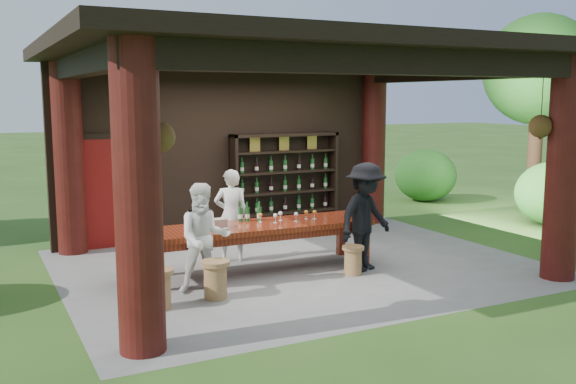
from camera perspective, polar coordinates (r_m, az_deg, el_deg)
name	(u,v)px	position (r m, az deg, el deg)	size (l,w,h in m)	color
ground	(299,265)	(10.49, 0.99, -6.51)	(90.00, 90.00, 0.00)	#2D5119
pavilion	(287,133)	(10.53, -0.13, 5.30)	(7.50, 6.00, 3.60)	slate
wine_shelf	(285,183)	(12.87, -0.26, 0.83)	(2.27, 0.34, 2.00)	black
tasting_table	(254,232)	(9.99, -3.06, -3.53)	(3.82, 1.09, 0.75)	#61190D
stool_near_left	(215,279)	(8.79, -6.47, -7.65)	(0.40, 0.40, 0.52)	olive
stool_near_right	(353,259)	(9.94, 5.80, -5.99)	(0.34, 0.34, 0.45)	olive
stool_far_left	(159,288)	(8.49, -11.43, -8.34)	(0.40, 0.40, 0.52)	olive
host	(231,215)	(10.65, -5.07, -2.07)	(0.56, 0.37, 1.54)	silver
guest_woman	(204,238)	(8.98, -7.46, -4.09)	(0.75, 0.58, 1.54)	white
guest_man	(365,217)	(10.10, 6.90, -2.21)	(1.10, 0.63, 1.70)	black
table_bottles	(249,211)	(10.22, -3.49, -1.73)	(0.37, 0.16, 0.31)	#194C1E
table_glasses	(289,216)	(10.22, 0.09, -2.17)	(0.96, 0.25, 0.15)	silver
napkin_basket	(218,223)	(9.72, -6.28, -2.80)	(0.26, 0.18, 0.14)	#BF6672
shrubs	(383,215)	(11.90, 8.49, -2.07)	(14.18, 9.12, 1.36)	#194C14
trees	(386,65)	(13.53, 8.69, 11.13)	(21.93, 10.20, 4.80)	#3F2819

